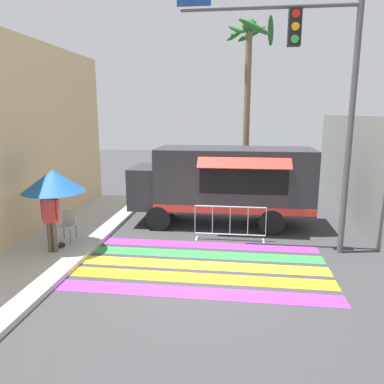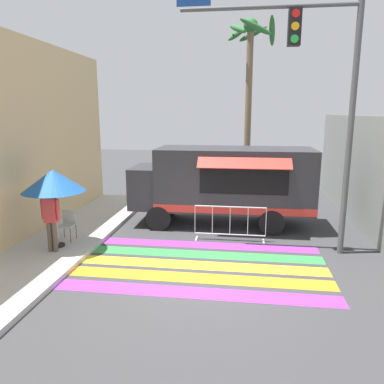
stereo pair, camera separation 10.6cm
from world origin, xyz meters
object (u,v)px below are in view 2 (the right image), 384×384
Objects in this scene: traffic_signal_pole at (319,81)px; barricade_front at (230,224)px; vendor_person at (51,216)px; folding_chair at (68,222)px; palm_tree at (250,73)px; food_truck at (221,181)px; patio_umbrella at (53,181)px.

barricade_front is at bearing 164.68° from traffic_signal_pole.
vendor_person is 0.81× the size of barricade_front.
folding_chair is at bearing -169.37° from barricade_front.
palm_tree reaches higher than traffic_signal_pole.
traffic_signal_pole is at bearing 19.76° from folding_chair.
folding_chair is at bearing -149.64° from food_truck.
palm_tree is at bearing 43.40° from vendor_person.
palm_tree reaches higher than vendor_person.
traffic_signal_pole is 7.85× the size of folding_chair.
traffic_signal_pole is 0.89× the size of palm_tree.
patio_umbrella is at bearing -162.36° from barricade_front.
patio_umbrella is 0.29× the size of palm_tree.
barricade_front is (4.84, 1.54, -1.49)m from patio_umbrella.
palm_tree is at bearing 54.36° from patio_umbrella.
barricade_front is 7.79m from palm_tree.
food_truck is 0.90× the size of traffic_signal_pole.
palm_tree reaches higher than patio_umbrella.
palm_tree reaches higher than food_truck.
vendor_person is 5.19m from barricade_front.
patio_umbrella is 0.97m from vendor_person.
traffic_signal_pole is 3.89× the size of vendor_person.
barricade_front is (4.82, 0.90, -0.12)m from folding_chair.
barricade_front reaches higher than folding_chair.
folding_chair is 9.97m from palm_tree.
food_truck is at bearing 47.77° from folding_chair.
barricade_front is at bearing 9.38° from vendor_person.
palm_tree reaches higher than folding_chair.
barricade_front is (0.41, -1.68, -1.03)m from food_truck.
food_truck is at bearing 139.19° from traffic_signal_pole.
food_truck is 2.79× the size of patio_umbrella.
patio_umbrella reaches higher than vendor_person.
barricade_front is at bearing -76.26° from food_truck.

